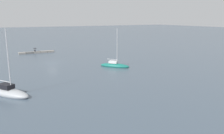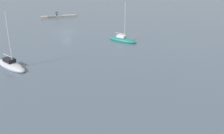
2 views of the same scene
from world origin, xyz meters
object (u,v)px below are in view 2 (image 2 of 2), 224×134
Objects in this scene: person_seated_dark_left at (57,15)px; sailboat_grey_mid at (11,65)px; sailboat_teal_near at (123,40)px; umbrella_open_black at (57,12)px.

sailboat_grey_mid is at bearing 79.78° from person_seated_dark_left.
sailboat_teal_near is 27.26m from sailboat_grey_mid.
sailboat_teal_near reaches higher than umbrella_open_black.
sailboat_grey_mid reaches higher than umbrella_open_black.
person_seated_dark_left is at bearing -138.92° from sailboat_grey_mid.
sailboat_grey_mid is (12.53, 43.03, -1.29)m from umbrella_open_black.
umbrella_open_black is 0.12× the size of sailboat_grey_mid.
umbrella_open_black is (-0.01, -0.04, 0.86)m from person_seated_dark_left.
sailboat_grey_mid reaches higher than sailboat_teal_near.
sailboat_grey_mid is (12.52, 42.99, -0.43)m from person_seated_dark_left.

